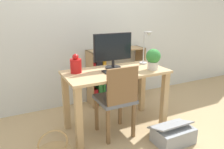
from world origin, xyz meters
TOP-DOWN VIEW (x-y plane):
  - ground_plane at (0.00, 0.00)m, footprint 10.00×10.00m
  - wall_back at (0.00, 0.92)m, footprint 8.00×0.05m
  - desk at (0.00, 0.00)m, footprint 1.22×0.60m
  - monitor at (0.03, 0.13)m, footprint 0.50×0.19m
  - keyboard at (0.01, -0.03)m, footprint 0.36×0.13m
  - vase at (-0.44, 0.13)m, footprint 0.13×0.13m
  - desk_lamp at (0.48, 0.08)m, footprint 0.10×0.19m
  - potted_plant at (0.42, -0.14)m, footprint 0.17×0.17m
  - chair at (-0.08, -0.19)m, footprint 0.40×0.40m
  - bookshelf at (0.23, 0.74)m, footprint 0.91×0.28m
  - storage_box at (0.42, -0.58)m, footprint 0.44×0.34m

SIDE VIEW (x-z plane):
  - ground_plane at x=0.00m, z-range 0.00..0.00m
  - storage_box at x=0.42m, z-range -0.02..0.22m
  - bookshelf at x=0.23m, z-range -0.06..0.79m
  - chair at x=-0.08m, z-range 0.05..0.91m
  - desk at x=0.00m, z-range 0.21..0.95m
  - keyboard at x=0.01m, z-range 0.74..0.76m
  - vase at x=-0.44m, z-range 0.72..0.94m
  - potted_plant at x=0.42m, z-range 0.75..1.00m
  - monitor at x=0.03m, z-range 0.77..1.19m
  - desk_lamp at x=0.48m, z-range 0.79..1.21m
  - wall_back at x=0.00m, z-range 0.00..2.60m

